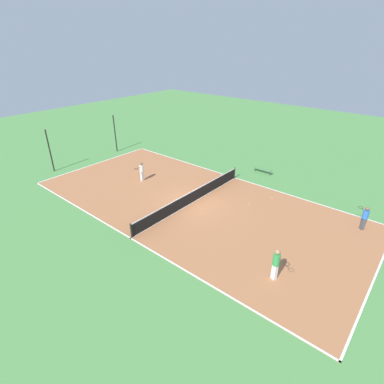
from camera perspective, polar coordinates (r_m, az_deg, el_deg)
The scene contains 13 objects.
ground_plane at distance 22.21m, azimuth 0.00°, elevation -2.07°, with size 80.00×80.00×0.00m, color #518E47.
court_surface at distance 22.21m, azimuth 0.00°, elevation -2.04°, with size 11.75×24.44×0.02m.
tennis_net at distance 21.96m, azimuth 0.00°, elevation -0.87°, with size 11.55×0.10×0.99m.
bench at distance 27.73m, azimuth 13.27°, elevation 4.26°, with size 0.36×1.79×0.45m.
player_far_white at distance 25.62m, azimuth -9.58°, elevation 4.10°, with size 0.94×0.37×1.66m.
player_near_blue at distance 21.63m, azimuth 30.07°, elevation -4.07°, with size 0.89×0.89×1.62m.
player_far_green at distance 15.62m, azimuth 15.74°, elevation -12.76°, with size 0.60×0.99×1.81m.
tennis_ball_near_net at distance 20.77m, azimuth 1.86°, elevation -4.14°, with size 0.07×0.07×0.07m, color #CCE033.
tennis_ball_right_alley at distance 29.20m, azimuth -18.66°, elevation 3.99°, with size 0.07×0.07×0.07m, color #CCE033.
tennis_ball_far_baseline at distance 22.22m, azimuth 10.73°, elevation -2.41°, with size 0.07×0.07×0.07m, color #CCE033.
tennis_ball_left_sideline at distance 23.56m, azimuth 14.97°, elevation -1.09°, with size 0.07×0.07×0.07m, color #CCE033.
fence_post_back_left at distance 29.75m, azimuth -25.45°, elevation 7.07°, with size 0.12×0.12×3.88m.
fence_post_back_right at distance 33.12m, azimuth -14.44°, elevation 10.70°, with size 0.12×0.12×3.88m.
Camera 1 is at (-14.85, -12.47, 10.83)m, focal length 28.00 mm.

